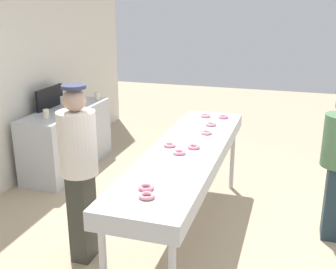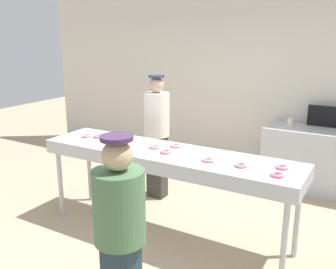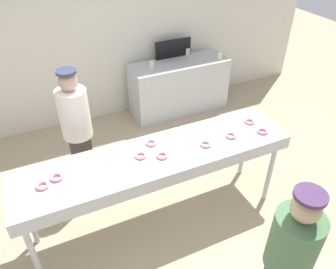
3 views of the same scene
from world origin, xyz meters
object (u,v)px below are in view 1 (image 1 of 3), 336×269
object	(u,v)px
fryer_conveyor	(186,156)
strawberry_donut_2	(170,145)
strawberry_donut_3	(206,132)
paper_cup_0	(97,96)
strawberry_donut_6	(205,116)
paper_cup_1	(61,100)
menu_display	(50,98)
strawberry_donut_8	(147,196)
strawberry_donut_4	(146,187)
strawberry_donut_0	(211,124)
strawberry_donut_1	(194,147)
paper_cup_2	(46,114)
worker_baker	(79,165)
strawberry_donut_7	(223,117)
prep_counter	(68,139)
strawberry_donut_5	(179,152)

from	to	relation	value
fryer_conveyor	strawberry_donut_2	bearing A→B (deg)	85.90
strawberry_donut_3	paper_cup_0	bearing A→B (deg)	54.43
strawberry_donut_6	paper_cup_1	bearing A→B (deg)	80.33
menu_display	strawberry_donut_3	bearing A→B (deg)	-108.03
strawberry_donut_8	menu_display	xyz separation A→B (m)	(2.43, 2.36, 0.05)
strawberry_donut_6	menu_display	size ratio (longest dim) A/B	0.19
fryer_conveyor	strawberry_donut_4	size ratio (longest dim) A/B	23.64
fryer_conveyor	paper_cup_0	distance (m)	2.78
strawberry_donut_0	strawberry_donut_1	world-z (taller)	same
menu_display	strawberry_donut_2	bearing A→B (deg)	-120.80
paper_cup_2	strawberry_donut_6	bearing A→B (deg)	-79.37
strawberry_donut_0	worker_baker	distance (m)	1.73
paper_cup_0	paper_cup_2	size ratio (longest dim) A/B	1.00
strawberry_donut_3	strawberry_donut_8	bearing A→B (deg)	177.06
paper_cup_1	paper_cup_2	bearing A→B (deg)	-162.38
strawberry_donut_0	worker_baker	xyz separation A→B (m)	(-1.48, 0.89, -0.05)
strawberry_donut_8	strawberry_donut_7	bearing A→B (deg)	-3.58
strawberry_donut_3	prep_counter	bearing A→B (deg)	70.15
fryer_conveyor	menu_display	size ratio (longest dim) A/B	4.57
strawberry_donut_2	paper_cup_1	size ratio (longest dim) A/B	1.03
strawberry_donut_2	prep_counter	xyz separation A→B (m)	(1.30, 1.95, -0.55)
paper_cup_2	strawberry_donut_7	bearing A→B (deg)	-80.08
strawberry_donut_3	paper_cup_1	xyz separation A→B (m)	(1.06, 2.43, -0.04)
strawberry_donut_1	strawberry_donut_3	distance (m)	0.49
worker_baker	strawberry_donut_1	bearing A→B (deg)	126.56
strawberry_donut_7	strawberry_donut_8	distance (m)	2.33
prep_counter	menu_display	distance (m)	0.65
strawberry_donut_2	prep_counter	world-z (taller)	strawberry_donut_2
strawberry_donut_0	prep_counter	size ratio (longest dim) A/B	0.07
paper_cup_0	strawberry_donut_5	bearing A→B (deg)	-137.97
strawberry_donut_2	strawberry_donut_8	world-z (taller)	same
strawberry_donut_1	menu_display	xyz separation A→B (m)	(1.29, 2.43, 0.05)
strawberry_donut_4	strawberry_donut_6	size ratio (longest dim) A/B	1.00
fryer_conveyor	prep_counter	bearing A→B (deg)	58.18
strawberry_donut_4	prep_counter	world-z (taller)	strawberry_donut_4
strawberry_donut_1	strawberry_donut_5	world-z (taller)	same
menu_display	paper_cup_2	bearing A→B (deg)	-152.56
strawberry_donut_2	strawberry_donut_4	distance (m)	1.00
strawberry_donut_1	strawberry_donut_3	xyz separation A→B (m)	(0.49, -0.02, 0.00)
strawberry_donut_2	paper_cup_0	size ratio (longest dim) A/B	1.03
fryer_conveyor	paper_cup_1	size ratio (longest dim) A/B	24.44
strawberry_donut_2	strawberry_donut_6	size ratio (longest dim) A/B	1.00
prep_counter	paper_cup_1	world-z (taller)	paper_cup_1
strawberry_donut_7	paper_cup_2	bearing A→B (deg)	99.92
strawberry_donut_7	paper_cup_1	size ratio (longest dim) A/B	1.03
strawberry_donut_4	strawberry_donut_8	bearing A→B (deg)	-157.67
strawberry_donut_2	prep_counter	size ratio (longest dim) A/B	0.07
strawberry_donut_8	paper_cup_0	distance (m)	3.66
strawberry_donut_5	strawberry_donut_7	size ratio (longest dim) A/B	1.00
strawberry_donut_6	prep_counter	size ratio (longest dim) A/B	0.07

